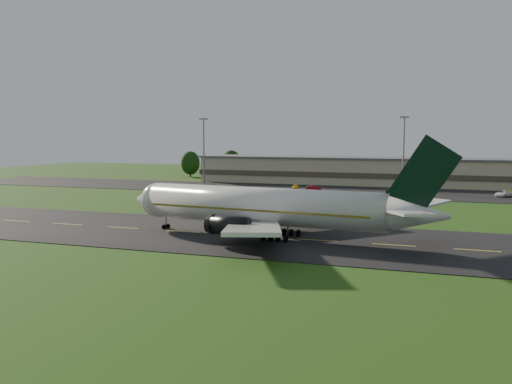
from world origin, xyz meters
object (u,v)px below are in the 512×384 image
(light_mast_centre, at_px, (404,144))
(service_vehicle_a, at_px, (295,187))
(airliner, at_px, (268,207))
(terminal, at_px, (413,172))
(service_vehicle_c, at_px, (504,194))
(service_vehicle_b, at_px, (314,188))
(light_mast_west, at_px, (204,143))

(light_mast_centre, height_order, service_vehicle_a, light_mast_centre)
(light_mast_centre, bearing_deg, airliner, -98.90)
(terminal, distance_m, service_vehicle_c, 34.28)
(airliner, bearing_deg, light_mast_centre, 86.45)
(service_vehicle_b, relative_size, service_vehicle_c, 0.75)
(light_mast_west, bearing_deg, airliner, -59.35)
(terminal, relative_size, service_vehicle_c, 26.68)
(light_mast_west, xyz_separation_m, service_vehicle_c, (85.04, -8.44, -11.88))
(service_vehicle_b, distance_m, service_vehicle_c, 47.95)
(service_vehicle_c, bearing_deg, light_mast_centre, -167.45)
(service_vehicle_c, bearing_deg, terminal, 165.01)
(airliner, height_order, service_vehicle_c, airliner)
(airliner, relative_size, light_mast_centre, 2.52)
(service_vehicle_a, bearing_deg, service_vehicle_b, -11.06)
(service_vehicle_a, bearing_deg, terminal, 31.53)
(service_vehicle_a, xyz_separation_m, service_vehicle_b, (5.26, -0.23, -0.08))
(terminal, distance_m, light_mast_west, 64.10)
(airliner, xyz_separation_m, light_mast_centre, (12.54, 80.08, 8.08))
(airliner, bearing_deg, terminal, 87.11)
(light_mast_west, xyz_separation_m, service_vehicle_a, (31.84, -8.71, -11.88))
(light_mast_centre, height_order, service_vehicle_b, light_mast_centre)
(light_mast_centre, relative_size, service_vehicle_b, 4.99)
(airliner, bearing_deg, service_vehicle_c, 67.67)
(service_vehicle_a, relative_size, service_vehicle_b, 1.08)
(light_mast_centre, distance_m, service_vehicle_c, 28.98)
(service_vehicle_b, bearing_deg, airliner, -159.43)
(light_mast_west, bearing_deg, service_vehicle_a, -15.30)
(service_vehicle_b, bearing_deg, light_mast_centre, -56.39)
(terminal, xyz_separation_m, light_mast_centre, (-1.40, -16.18, 8.75))
(light_mast_centre, bearing_deg, service_vehicle_c, -18.63)
(light_mast_centre, distance_m, service_vehicle_b, 27.34)
(service_vehicle_a, distance_m, service_vehicle_c, 53.20)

